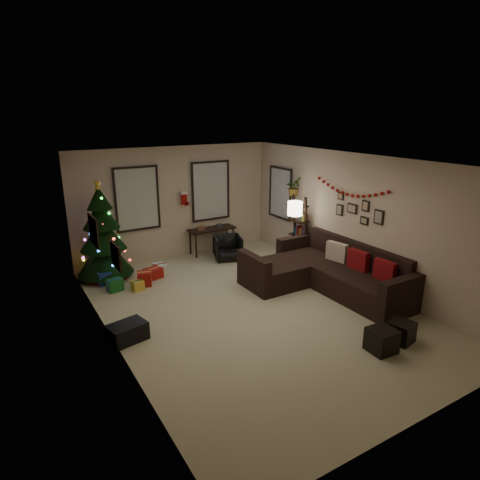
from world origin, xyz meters
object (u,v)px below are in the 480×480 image
at_px(christmas_tree, 103,238).
at_px(desk, 212,231).
at_px(desk_chair, 228,248).
at_px(bookshelf, 300,230).
at_px(sofa, 325,274).

xyz_separation_m(christmas_tree, desk, (2.76, 0.30, -0.33)).
xyz_separation_m(desk_chair, bookshelf, (1.37, -1.05, 0.49)).
bearing_deg(desk_chair, sofa, -53.26).
bearing_deg(desk_chair, christmas_tree, -169.02).
relative_size(christmas_tree, bookshelf, 1.34).
distance_m(desk, bookshelf, 2.25).
distance_m(sofa, desk, 3.34).
xyz_separation_m(desk, desk_chair, (0.09, -0.65, -0.27)).
relative_size(sofa, bookshelf, 1.92).
bearing_deg(christmas_tree, sofa, -37.81).
relative_size(christmas_tree, desk, 1.82).
relative_size(desk_chair, bookshelf, 0.37).
distance_m(sofa, desk_chair, 2.68).
height_order(desk, desk_chair, desk).
bearing_deg(desk, desk_chair, -81.80).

